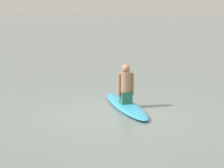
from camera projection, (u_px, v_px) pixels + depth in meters
name	position (u px, v px, depth m)	size (l,w,h in m)	color
ground_plane	(113.00, 115.00, 10.20)	(400.00, 400.00, 0.00)	slate
surfboard	(126.00, 105.00, 10.92)	(3.24, 0.62, 0.13)	#339EC6
person_paddler	(126.00, 86.00, 10.83)	(0.45, 0.43, 1.05)	#26664C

